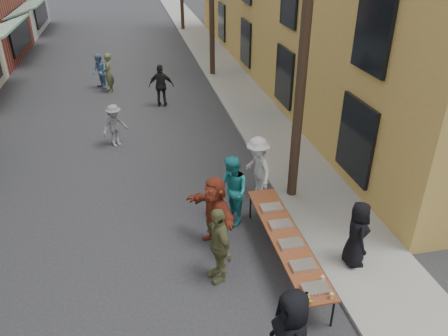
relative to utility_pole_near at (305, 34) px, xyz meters
name	(u,v)px	position (x,y,z in m)	size (l,w,h in m)	color
ground	(143,295)	(-4.30, -3.00, -4.50)	(120.00, 120.00, 0.00)	#28282B
sidewalk	(226,74)	(0.70, 12.00, -4.45)	(2.20, 60.00, 0.10)	gray
utility_pole_near	(305,34)	(0.00, 0.00, 0.00)	(0.26, 0.26, 9.00)	#2D2116
serving_table	(286,238)	(-1.13, -2.67, -3.79)	(0.70, 4.00, 0.75)	brown
catering_tray_sausage	(316,289)	(-1.13, -4.32, -3.71)	(0.50, 0.33, 0.08)	maroon
catering_tray_foil_b	(303,266)	(-1.13, -3.67, -3.71)	(0.50, 0.33, 0.08)	#B2B2B7
catering_tray_buns	(291,244)	(-1.13, -2.97, -3.71)	(0.50, 0.33, 0.08)	tan
catering_tray_foil_d	(280,225)	(-1.13, -2.27, -3.71)	(0.50, 0.33, 0.08)	#B2B2B7
catering_tray_buns_end	(271,208)	(-1.13, -1.57, -3.71)	(0.50, 0.33, 0.08)	tan
condiment_jar_a	(311,302)	(-1.35, -4.62, -3.71)	(0.07, 0.07, 0.08)	#A57F26
condiment_jar_b	(309,298)	(-1.35, -4.52, -3.71)	(0.07, 0.07, 0.08)	#A57F26
condiment_jar_c	(307,294)	(-1.35, -4.42, -3.71)	(0.07, 0.07, 0.08)	#A57F26
cup_stack	(332,296)	(-0.93, -4.57, -3.69)	(0.08, 0.08, 0.12)	tan
guest_front_c	(232,191)	(-1.92, -0.86, -3.57)	(0.90, 0.70, 1.85)	teal
guest_front_d	(258,168)	(-0.97, 0.18, -3.58)	(1.18, 0.68, 1.83)	silver
guest_front_e	(218,245)	(-2.67, -2.79, -3.61)	(1.04, 0.43, 1.78)	brown
guest_queue_back	(215,212)	(-2.52, -1.62, -3.60)	(1.67, 0.53, 1.80)	maroon
server	(357,234)	(0.34, -3.05, -3.62)	(0.76, 0.50, 1.56)	black
passerby_left	(114,125)	(-4.85, 4.47, -3.75)	(0.96, 0.55, 1.49)	gray
passerby_mid	(161,86)	(-2.93, 8.06, -3.61)	(1.05, 0.44, 1.78)	black
passerby_right	(109,73)	(-5.14, 10.42, -3.61)	(0.65, 0.43, 1.78)	#586339
passerby_far	(100,72)	(-5.57, 11.00, -3.68)	(0.80, 0.62, 1.64)	#577EA9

